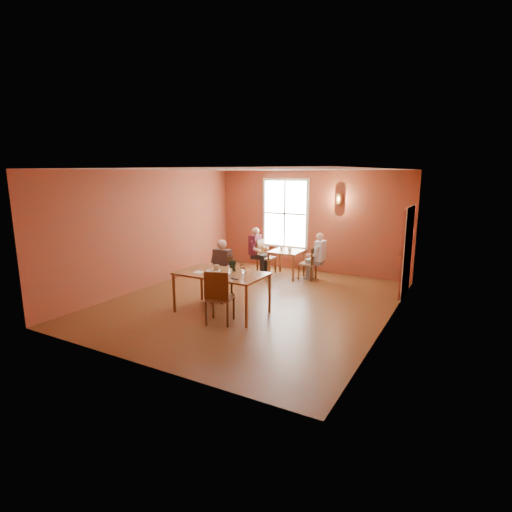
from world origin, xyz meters
The scene contains 29 objects.
ground centered at (0.00, 0.00, 0.00)m, with size 6.00×7.00×0.01m, color brown.
wall_back centered at (0.00, 3.50, 1.50)m, with size 6.00×0.04×3.00m, color brown.
wall_front centered at (0.00, -3.50, 1.50)m, with size 6.00×0.04×3.00m, color brown.
wall_left centered at (-3.00, 0.00, 1.50)m, with size 0.04×7.00×3.00m, color brown.
wall_right centered at (3.00, 0.00, 1.50)m, with size 0.04×7.00×3.00m, color brown.
ceiling centered at (0.00, 0.00, 3.00)m, with size 6.00×7.00×0.04m, color white.
window centered at (-0.80, 3.45, 1.70)m, with size 1.36×0.10×1.96m, color white.
door centered at (2.94, 2.30, 1.05)m, with size 0.12×1.04×2.10m, color maroon.
wall_sconce centered at (0.90, 3.40, 2.20)m, with size 0.16×0.16×0.28m, color brown.
main_table centered at (-0.21, -0.91, 0.44)m, with size 1.86×1.05×0.87m, color brown, non-canonical shape.
chair_diner_main centered at (-0.71, -0.26, 0.51)m, with size 0.45×0.45×1.02m, color #3E2813, non-canonical shape.
diner_main centered at (-0.71, -0.29, 0.68)m, with size 0.54×0.54×1.35m, color black, non-canonical shape.
chair_empty centered at (0.09, -1.41, 0.54)m, with size 0.48×0.48×1.09m, color #572D11, non-canonical shape.
plate_food centered at (-0.44, -0.88, 0.89)m, with size 0.30×0.30×0.04m, color silver.
sandwich centered at (-0.38, -0.85, 0.93)m, with size 0.10×0.09×0.12m, color tan.
goblet_a centered at (0.24, -0.80, 0.98)m, with size 0.09×0.09×0.21m, color white, non-canonical shape.
goblet_b centered at (0.40, -1.01, 0.97)m, with size 0.08×0.08×0.20m, color white, non-canonical shape.
goblet_c centered at (0.14, -1.11, 0.97)m, with size 0.08×0.08×0.19m, color white, non-canonical shape.
menu_stand centered at (-0.09, -0.67, 0.99)m, with size 0.14×0.07×0.23m, color black.
knife centered at (-0.22, -1.16, 0.88)m, with size 0.23×0.02×0.00m, color white.
napkin centered at (-0.64, -1.11, 0.88)m, with size 0.21×0.21×0.01m, color silver.
sunglasses centered at (0.31, -1.22, 0.88)m, with size 0.15×0.05×0.02m, color black.
second_table centered at (-0.30, 2.53, 0.37)m, with size 0.85×0.85×0.75m, color brown, non-canonical shape.
chair_diner_white centered at (0.35, 2.53, 0.46)m, with size 0.41×0.41×0.92m, color #572E1E, non-canonical shape.
diner_white centered at (0.38, 2.53, 0.64)m, with size 0.51×0.51×1.27m, color silver, non-canonical shape.
chair_diner_maroon centered at (-0.95, 2.53, 0.50)m, with size 0.44×0.44×1.00m, color #3D220C, non-canonical shape.
diner_maroon centered at (-0.98, 2.53, 0.66)m, with size 0.53×0.53×1.32m, color maroon, non-canonical shape.
cup_a centered at (-0.17, 2.44, 0.80)m, with size 0.12×0.12×0.10m, color silver.
cup_b centered at (-0.50, 2.62, 0.80)m, with size 0.11×0.11×0.10m, color white.
Camera 1 is at (4.38, -7.64, 2.94)m, focal length 28.00 mm.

